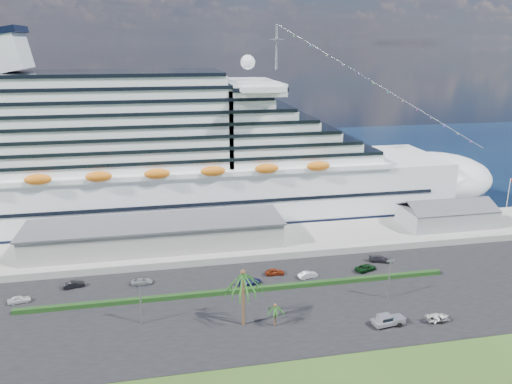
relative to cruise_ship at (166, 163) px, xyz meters
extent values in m
plane|color=#2F4818|center=(21.53, -64.00, -16.69)|extent=(420.00, 420.00, 0.00)
cube|color=black|center=(21.53, -53.00, -16.63)|extent=(140.00, 38.00, 0.12)
cube|color=gray|center=(21.53, -24.00, -15.79)|extent=(240.00, 20.00, 1.80)
cube|color=black|center=(21.53, 66.00, -16.68)|extent=(420.00, 160.00, 0.02)
cube|color=silver|center=(1.53, 0.00, -8.69)|extent=(160.00, 30.00, 16.00)
ellipsoid|color=silver|center=(81.53, 0.00, -8.69)|extent=(40.00, 30.00, 16.00)
cube|color=black|center=(1.53, 0.00, -15.49)|extent=(164.00, 30.60, 2.40)
cube|color=silver|center=(-10.47, 0.00, 12.91)|extent=(128.00, 26.00, 24.80)
cube|color=silver|center=(24.33, 0.00, 20.71)|extent=(14.00, 38.00, 3.20)
cube|color=silver|center=(-38.47, 0.00, 30.31)|extent=(11.58, 14.00, 11.58)
cylinder|color=gray|center=(31.53, 0.00, 31.31)|extent=(0.70, 0.70, 12.00)
ellipsoid|color=orange|center=(-2.47, -15.80, 1.11)|extent=(90.00, 2.40, 2.60)
ellipsoid|color=orange|center=(-2.47, 15.80, 1.11)|extent=(90.00, 2.40, 2.60)
cube|color=black|center=(1.53, 0.00, -7.89)|extent=(144.00, 30.40, 0.90)
cube|color=gray|center=(-3.47, -24.00, -11.89)|extent=(60.00, 14.00, 6.00)
cube|color=#4C4C54|center=(-3.47, -24.00, -8.79)|extent=(61.00, 15.00, 0.40)
cube|color=gray|center=(73.53, -24.00, -12.49)|extent=(24.00, 12.00, 4.80)
cube|color=#4C4C54|center=(73.53, -27.00, -8.89)|extent=(24.00, 6.31, 2.74)
cube|color=#4C4C54|center=(73.53, -21.00, -8.89)|extent=(24.00, 6.31, 2.74)
cylinder|color=silver|center=(91.53, -24.00, -8.89)|extent=(0.16, 0.16, 12.00)
cube|color=red|center=(92.03, -24.00, -3.29)|extent=(1.00, 0.04, 0.70)
cube|color=black|center=(13.53, -48.00, -16.12)|extent=(88.00, 1.10, 0.90)
cylinder|color=gray|center=(-6.47, -56.00, -12.57)|extent=(0.24, 0.24, 8.00)
cube|color=gray|center=(-6.47, -56.00, -8.47)|extent=(1.60, 0.35, 0.35)
cylinder|color=gray|center=(41.53, -56.00, -12.57)|extent=(0.24, 0.24, 8.00)
cube|color=gray|center=(41.53, -56.00, -8.47)|extent=(1.60, 0.35, 0.35)
cylinder|color=#47301E|center=(11.53, -60.00, -11.44)|extent=(0.54, 0.54, 10.50)
sphere|color=#47301E|center=(11.53, -60.00, -6.19)|extent=(0.98, 0.98, 0.98)
cylinder|color=#47301E|center=(17.03, -61.50, -14.59)|extent=(0.35, 0.35, 4.20)
sphere|color=#47301E|center=(17.03, -61.50, -12.49)|extent=(0.73, 0.73, 0.73)
imported|color=silver|center=(-30.23, -43.67, -15.86)|extent=(4.46, 2.61, 1.43)
imported|color=black|center=(-20.65, -39.11, -15.86)|extent=(4.57, 2.50, 1.43)
imported|color=gray|center=(-6.77, -40.35, -15.96)|extent=(4.52, 2.30, 1.22)
imported|color=#1A164F|center=(15.57, -44.90, -15.85)|extent=(5.38, 3.34, 1.45)
imported|color=maroon|center=(21.78, -41.43, -15.85)|extent=(4.32, 1.85, 1.45)
imported|color=silver|center=(28.51, -44.27, -15.87)|extent=(4.51, 2.38, 1.41)
imported|color=black|center=(42.22, -43.38, -15.87)|extent=(5.57, 3.97, 1.41)
imported|color=#232328|center=(47.28, -39.58, -15.85)|extent=(5.38, 3.57, 1.45)
cylinder|color=black|center=(35.10, -66.44, -16.14)|extent=(0.89, 0.42, 0.86)
cylinder|color=black|center=(35.10, -64.40, -16.14)|extent=(0.89, 0.42, 0.86)
cylinder|color=black|center=(38.87, -66.44, -16.14)|extent=(0.89, 0.42, 0.86)
cylinder|color=black|center=(38.87, -64.40, -16.14)|extent=(0.89, 0.42, 0.86)
cube|color=#9D9EA3|center=(37.15, -65.42, -15.77)|extent=(6.05, 2.92, 0.75)
cube|color=#9D9EA3|center=(38.71, -65.42, -15.34)|extent=(2.84, 2.43, 0.59)
cube|color=#9D9EA3|center=(36.39, -65.42, -15.01)|extent=(2.62, 2.35, 1.02)
cube|color=black|center=(36.39, -65.42, -14.91)|extent=(2.42, 2.37, 0.59)
cube|color=#9D9EA3|center=(34.67, -65.42, -15.55)|extent=(1.24, 2.16, 0.38)
cube|color=gray|center=(46.55, -66.07, -16.07)|extent=(4.23, 1.60, 0.11)
cylinder|color=gray|center=(44.62, -66.07, -16.07)|extent=(2.02, 0.09, 0.07)
cylinder|color=black|center=(46.91, -66.90, -16.28)|extent=(0.59, 0.21, 0.59)
cylinder|color=black|center=(46.91, -65.25, -16.28)|extent=(0.59, 0.21, 0.59)
imported|color=silver|center=(46.55, -66.07, -15.54)|extent=(4.67, 3.36, 0.96)
camera|label=1|loc=(-1.76, -138.50, 32.25)|focal=35.00mm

